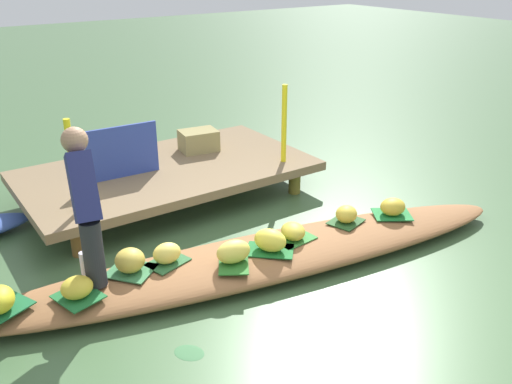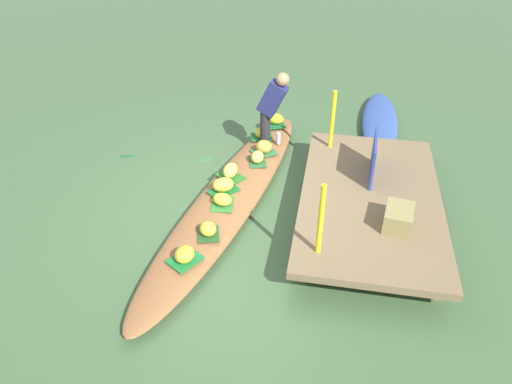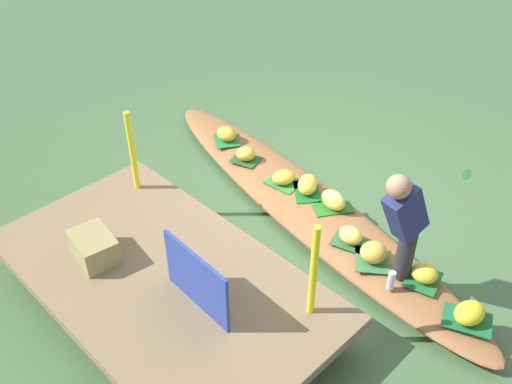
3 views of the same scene
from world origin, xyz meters
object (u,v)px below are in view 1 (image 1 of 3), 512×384
object	(u,v)px
banana_bunch_1	(346,214)
vendor_person	(85,199)
water_bottle	(84,263)
market_banner	(123,152)
banana_bunch_7	(130,260)
banana_bunch_6	(233,252)
banana_bunch_5	(167,253)
banana_bunch_0	(293,231)
produce_crate	(199,140)
banana_bunch_4	(77,287)
vendor_boat	(262,258)
banana_bunch_8	(270,240)
banana_bunch_3	(393,207)

from	to	relation	value
banana_bunch_1	vendor_person	bearing A→B (deg)	170.09
water_bottle	market_banner	size ratio (longest dim) A/B	0.25
banana_bunch_7	water_bottle	world-z (taller)	banana_bunch_7
banana_bunch_6	banana_bunch_7	xyz separation A→B (m)	(-0.77, 0.36, -0.00)
banana_bunch_7	vendor_person	size ratio (longest dim) A/B	0.21
water_bottle	banana_bunch_5	bearing A→B (deg)	-20.15
banana_bunch_0	produce_crate	size ratio (longest dim) A/B	0.60
banana_bunch_5	banana_bunch_7	xyz separation A→B (m)	(-0.31, 0.05, 0.01)
banana_bunch_6	banana_bunch_4	bearing A→B (deg)	169.04
banana_bunch_7	water_bottle	bearing A→B (deg)	150.54
banana_bunch_4	market_banner	distance (m)	2.07
vendor_boat	market_banner	bearing A→B (deg)	114.98
banana_bunch_7	market_banner	world-z (taller)	market_banner
vendor_boat	banana_bunch_0	size ratio (longest dim) A/B	19.51
vendor_boat	banana_bunch_0	world-z (taller)	banana_bunch_0
banana_bunch_0	market_banner	size ratio (longest dim) A/B	0.34
banana_bunch_8	produce_crate	size ratio (longest dim) A/B	0.66
vendor_boat	banana_bunch_6	xyz separation A→B (m)	(-0.34, -0.07, 0.21)
banana_bunch_0	banana_bunch_4	distance (m)	1.92
banana_bunch_3	banana_bunch_6	bearing A→B (deg)	176.05
banana_bunch_8	market_banner	size ratio (longest dim) A/B	0.37
vendor_boat	banana_bunch_8	size ratio (longest dim) A/B	17.68
banana_bunch_4	water_bottle	distance (m)	0.34
banana_bunch_1	produce_crate	xyz separation A→B (m)	(-0.37, 2.24, 0.21)
banana_bunch_4	produce_crate	size ratio (longest dim) A/B	0.55
vendor_person	vendor_boat	bearing A→B (deg)	-14.60
banana_bunch_7	vendor_person	bearing A→B (deg)	165.90
banana_bunch_1	water_bottle	bearing A→B (deg)	167.70
banana_bunch_8	banana_bunch_7	bearing A→B (deg)	161.77
banana_bunch_3	banana_bunch_7	bearing A→B (deg)	169.30
banana_bunch_6	produce_crate	xyz separation A→B (m)	(0.93, 2.26, 0.19)
banana_bunch_0	water_bottle	xyz separation A→B (m)	(-1.75, 0.50, 0.02)
banana_bunch_6	market_banner	world-z (taller)	market_banner
banana_bunch_1	vendor_person	distance (m)	2.45
banana_bunch_0	banana_bunch_1	distance (m)	0.63
vendor_boat	banana_bunch_8	bearing A→B (deg)	-63.48
banana_bunch_7	vendor_person	xyz separation A→B (m)	(-0.27, 0.07, 0.59)
banana_bunch_8	vendor_boat	bearing A→B (deg)	106.06
banana_bunch_1	banana_bunch_3	world-z (taller)	banana_bunch_3
banana_bunch_3	banana_bunch_4	distance (m)	3.05
banana_bunch_1	vendor_person	size ratio (longest dim) A/B	0.19
banana_bunch_4	banana_bunch_8	bearing A→B (deg)	-9.02
banana_bunch_0	banana_bunch_5	xyz separation A→B (m)	(-1.13, 0.27, 0.01)
vendor_person	market_banner	xyz separation A→B (m)	(0.90, 1.53, -0.24)
banana_bunch_5	market_banner	size ratio (longest dim) A/B	0.31
banana_bunch_7	produce_crate	bearing A→B (deg)	48.11
banana_bunch_0	market_banner	distance (m)	2.12
banana_bunch_0	banana_bunch_7	distance (m)	1.47
banana_bunch_5	market_banner	bearing A→B (deg)	79.17
banana_bunch_8	vendor_person	distance (m)	1.59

